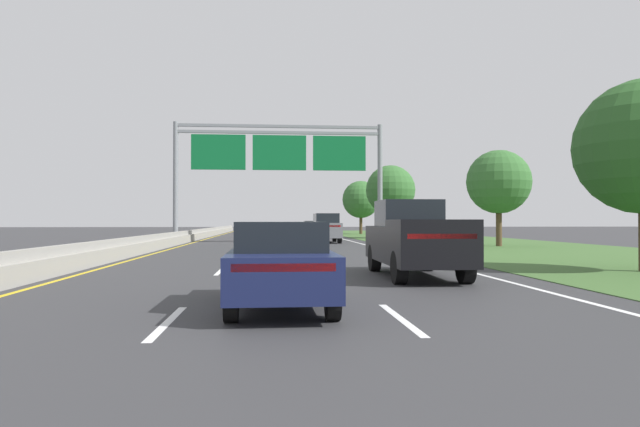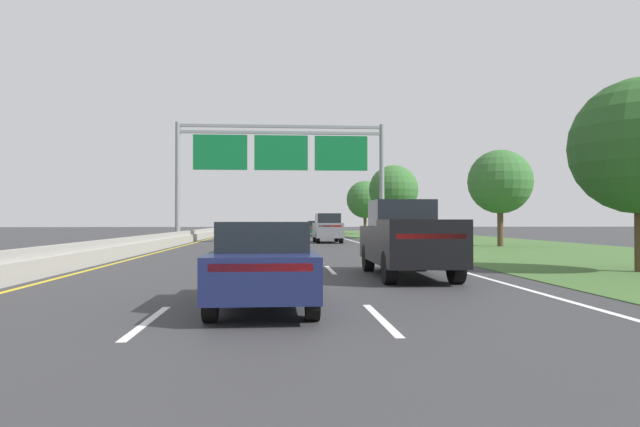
{
  "view_description": "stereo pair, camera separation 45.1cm",
  "coord_description": "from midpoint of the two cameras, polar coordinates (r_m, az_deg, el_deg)",
  "views": [
    {
      "loc": [
        -0.22,
        1.55,
        1.59
      ],
      "look_at": [
        2.5,
        33.31,
        2.0
      ],
      "focal_mm": 31.48,
      "sensor_mm": 36.0,
      "label": 1
    },
    {
      "loc": [
        0.22,
        1.51,
        1.59
      ],
      "look_at": [
        2.5,
        33.31,
        2.0
      ],
      "focal_mm": 31.48,
      "sensor_mm": 36.0,
      "label": 2
    }
  ],
  "objects": [
    {
      "name": "grass_verge_right",
      "position": [
        36.29,
        17.74,
        -3.2
      ],
      "size": [
        14.0,
        110.0,
        0.02
      ],
      "primitive_type": "cube",
      "color": "#3D602D",
      "rests_on": "ground"
    },
    {
      "name": "roadside_tree_distant",
      "position": [
        66.63,
        3.98,
        1.42
      ],
      "size": [
        4.42,
        4.42,
        6.32
      ],
      "color": "#4C3823",
      "rests_on": "ground"
    },
    {
      "name": "roadside_tree_far",
      "position": [
        50.49,
        6.92,
        2.39
      ],
      "size": [
        4.41,
        4.41,
        6.55
      ],
      "color": "#4C3823",
      "rests_on": "ground"
    },
    {
      "name": "pickup_truck_black",
      "position": [
        16.17,
        8.8,
        -2.55
      ],
      "size": [
        2.08,
        5.43,
        2.2
      ],
      "rotation": [
        0.0,
        0.0,
        1.56
      ],
      "color": "black",
      "rests_on": "ground"
    },
    {
      "name": "car_navy_centre_lane_sedan",
      "position": [
        10.4,
        -5.32,
        -4.99
      ],
      "size": [
        1.86,
        4.42,
        1.57
      ],
      "rotation": [
        0.0,
        0.0,
        1.58
      ],
      "color": "#161E47",
      "rests_on": "ground"
    },
    {
      "name": "overhead_sign_gantry",
      "position": [
        40.62,
        -4.46,
        5.69
      ],
      "size": [
        15.06,
        0.42,
        8.63
      ],
      "color": "gray",
      "rests_on": "ground"
    },
    {
      "name": "roadside_tree_mid",
      "position": [
        36.35,
        17.37,
        3.07
      ],
      "size": [
        3.94,
        3.94,
        5.97
      ],
      "color": "#4C3823",
      "rests_on": "ground"
    },
    {
      "name": "car_grey_right_lane_suv",
      "position": [
        40.67,
        0.27,
        -1.43
      ],
      "size": [
        1.91,
        4.7,
        2.11
      ],
      "rotation": [
        0.0,
        0.0,
        1.57
      ],
      "color": "slate",
      "rests_on": "ground"
    },
    {
      "name": "ground_plane",
      "position": [
        33.51,
        -4.9,
        -3.45
      ],
      "size": [
        220.0,
        220.0,
        0.0
      ],
      "primitive_type": "plane",
      "color": "#333335"
    },
    {
      "name": "car_darkgreen_right_lane_sedan",
      "position": [
        58.78,
        -1.07,
        -1.49
      ],
      "size": [
        1.89,
        4.43,
        1.57
      ],
      "rotation": [
        0.0,
        0.0,
        1.59
      ],
      "color": "#193D23",
      "rests_on": "ground"
    },
    {
      "name": "median_barrier_concrete",
      "position": [
        34.14,
        -16.06,
        -2.78
      ],
      "size": [
        0.6,
        110.0,
        0.85
      ],
      "color": "#99968E",
      "rests_on": "ground"
    },
    {
      "name": "lane_striping",
      "position": [
        33.05,
        -4.9,
        -3.48
      ],
      "size": [
        11.96,
        106.0,
        0.01
      ],
      "color": "white",
      "rests_on": "ground"
    }
  ]
}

